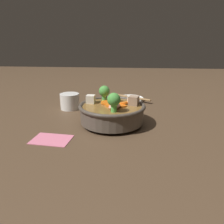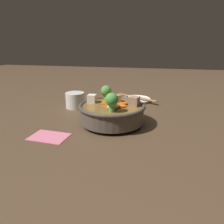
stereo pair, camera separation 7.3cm
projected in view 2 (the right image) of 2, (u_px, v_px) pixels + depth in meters
name	position (u px, v px, depth m)	size (l,w,h in m)	color
ground_plane	(112.00, 124.00, 0.74)	(3.00, 3.00, 0.00)	#4C3826
stirfry_bowl	(112.00, 111.00, 0.73)	(0.22, 0.22, 0.12)	#51473D
side_saucer	(137.00, 99.00, 1.01)	(0.13, 0.13, 0.01)	white
tea_cup	(75.00, 100.00, 0.91)	(0.08, 0.08, 0.06)	white
napkin	(49.00, 136.00, 0.64)	(0.12, 0.09, 0.00)	#D16B84
chopsticks_pair	(137.00, 97.00, 1.01)	(0.19, 0.12, 0.01)	olive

